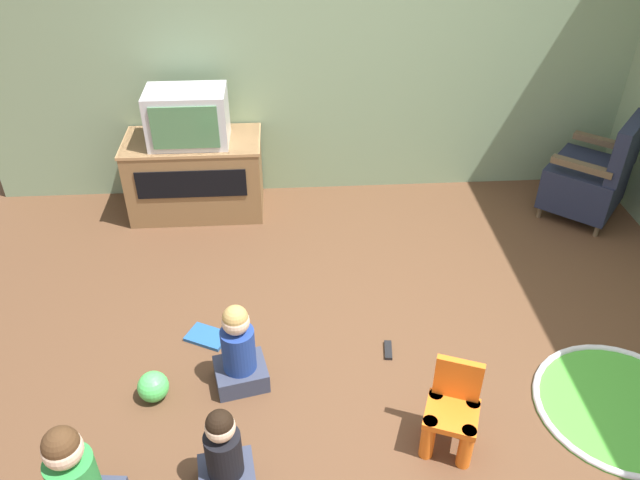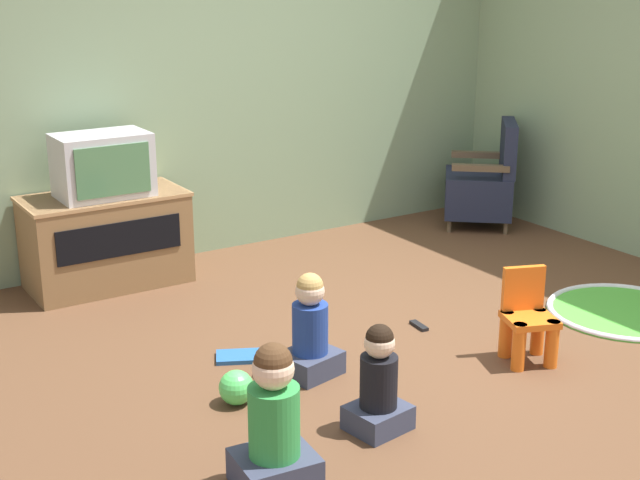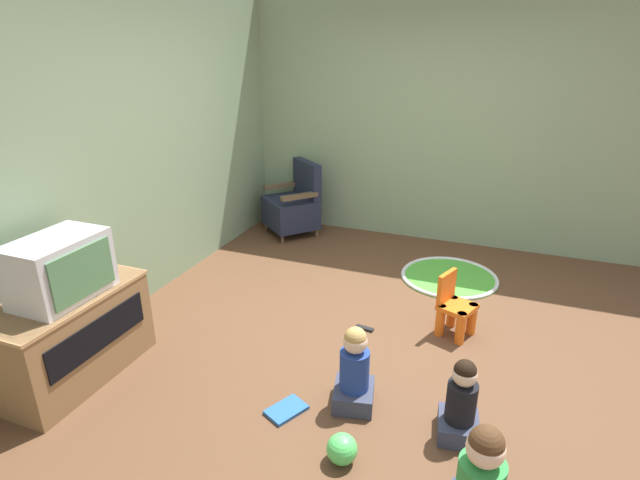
{
  "view_description": "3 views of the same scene",
  "coord_description": "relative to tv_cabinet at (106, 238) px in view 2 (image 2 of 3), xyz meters",
  "views": [
    {
      "loc": [
        -0.62,
        -2.59,
        2.75
      ],
      "look_at": [
        -0.44,
        0.23,
        0.76
      ],
      "focal_mm": 35.0,
      "sensor_mm": 36.0,
      "label": 1
    },
    {
      "loc": [
        -3.19,
        -3.73,
        2.08
      ],
      "look_at": [
        -0.72,
        0.12,
        0.66
      ],
      "focal_mm": 50.0,
      "sensor_mm": 36.0,
      "label": 2
    },
    {
      "loc": [
        -3.43,
        -0.83,
        2.19
      ],
      "look_at": [
        -0.25,
        0.41,
        0.82
      ],
      "focal_mm": 28.0,
      "sensor_mm": 36.0,
      "label": 3
    }
  ],
  "objects": [
    {
      "name": "ground_plane",
      "position": [
        1.33,
        -1.82,
        -0.32
      ],
      "size": [
        30.0,
        30.0,
        0.0
      ],
      "primitive_type": "plane",
      "color": "brown"
    },
    {
      "name": "wall_back",
      "position": [
        0.98,
        0.35,
        1.08
      ],
      "size": [
        5.29,
        0.12,
        2.82
      ],
      "color": "gray",
      "rests_on": "ground_plane"
    },
    {
      "name": "tv_cabinet",
      "position": [
        0.0,
        0.0,
        0.0
      ],
      "size": [
        1.06,
        0.55,
        0.63
      ],
      "color": "brown",
      "rests_on": "ground_plane"
    },
    {
      "name": "television",
      "position": [
        0.0,
        -0.04,
        0.51
      ],
      "size": [
        0.59,
        0.39,
        0.41
      ],
      "color": "#B7B7BC",
      "rests_on": "tv_cabinet"
    },
    {
      "name": "black_armchair",
      "position": [
        3.11,
        -0.29,
        0.02
      ],
      "size": [
        0.78,
        0.79,
        0.87
      ],
      "rotation": [
        0.0,
        0.0,
        4.01
      ],
      "color": "brown",
      "rests_on": "ground_plane"
    },
    {
      "name": "yellow_kid_chair",
      "position": [
        1.5,
        -2.39,
        -0.11
      ],
      "size": [
        0.33,
        0.33,
        0.51
      ],
      "rotation": [
        0.0,
        0.0,
        -0.37
      ],
      "color": "orange",
      "rests_on": "ground_plane"
    },
    {
      "name": "play_mat",
      "position": [
        2.52,
        -2.23,
        -0.31
      ],
      "size": [
        0.95,
        0.95,
        0.04
      ],
      "color": "green",
      "rests_on": "ground_plane"
    },
    {
      "name": "child_watching_left",
      "position": [
        0.37,
        -2.57,
        -0.1
      ],
      "size": [
        0.3,
        0.27,
        0.52
      ],
      "rotation": [
        0.0,
        0.0,
        0.15
      ],
      "color": "#33384C",
      "rests_on": "ground_plane"
    },
    {
      "name": "child_watching_center",
      "position": [
        -0.27,
        -2.72,
        -0.05
      ],
      "size": [
        0.35,
        0.32,
        0.64
      ],
      "rotation": [
        0.0,
        0.0,
        -0.1
      ],
      "color": "#33384C",
      "rests_on": "ground_plane"
    },
    {
      "name": "child_watching_right",
      "position": [
        0.41,
        -1.91,
        -0.08
      ],
      "size": [
        0.34,
        0.31,
        0.57
      ],
      "rotation": [
        0.0,
        0.0,
        0.22
      ],
      "color": "#33384C",
      "rests_on": "ground_plane"
    },
    {
      "name": "toy_ball",
      "position": [
        -0.07,
        -1.99,
        -0.24
      ],
      "size": [
        0.17,
        0.17,
        0.17
      ],
      "color": "#4CCC59",
      "rests_on": "ground_plane"
    },
    {
      "name": "book",
      "position": [
        0.19,
        -1.54,
        -0.31
      ],
      "size": [
        0.3,
        0.26,
        0.02
      ],
      "rotation": [
        0.0,
        0.0,
        2.68
      ],
      "color": "#235699",
      "rests_on": "ground_plane"
    },
    {
      "name": "remote_control",
      "position": [
        1.3,
        -1.72,
        -0.31
      ],
      "size": [
        0.06,
        0.15,
        0.02
      ],
      "rotation": [
        0.0,
        0.0,
        1.46
      ],
      "color": "black",
      "rests_on": "ground_plane"
    }
  ]
}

